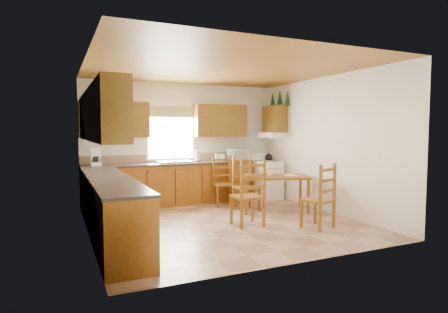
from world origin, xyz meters
name	(u,v)px	position (x,y,z in m)	size (l,w,h in m)	color
floor	(223,222)	(0.00, 0.00, 0.00)	(4.50, 4.50, 0.00)	tan
ceiling	(223,68)	(0.00, 0.00, 2.70)	(4.50, 4.50, 0.00)	brown
wall_left	(87,149)	(-2.25, 0.00, 1.35)	(4.50, 4.50, 0.00)	white
wall_right	(326,144)	(2.25, 0.00, 1.35)	(4.50, 4.50, 0.00)	white
wall_back	(183,143)	(0.00, 2.25, 1.35)	(4.50, 4.50, 0.00)	white
wall_front	(300,154)	(0.00, -2.25, 1.35)	(4.50, 4.50, 0.00)	white
lower_cab_back	(172,185)	(-0.38, 1.95, 0.44)	(3.75, 0.60, 0.88)	brown
lower_cab_left	(110,209)	(-1.95, -0.15, 0.44)	(0.60, 3.60, 0.88)	brown
counter_back	(171,164)	(-0.38, 1.95, 0.90)	(3.75, 0.63, 0.04)	#352D28
counter_left	(110,179)	(-1.95, -0.15, 0.90)	(0.63, 3.60, 0.04)	#352D28
backsplash	(168,158)	(-0.38, 2.24, 1.01)	(3.75, 0.01, 0.18)	#8A6A55
upper_cab_back_left	(114,120)	(-1.55, 2.08, 1.85)	(1.41, 0.33, 0.75)	brown
upper_cab_back_right	(220,121)	(0.86, 2.08, 1.85)	(1.25, 0.33, 0.75)	brown
upper_cab_left	(99,115)	(-2.08, -0.15, 1.85)	(0.33, 3.60, 0.75)	brown
upper_cab_stove	(275,119)	(2.08, 1.65, 1.90)	(0.33, 0.62, 0.62)	brown
range_hood	(273,135)	(2.03, 1.65, 1.52)	(0.44, 0.62, 0.12)	white
window_frame	(171,134)	(-0.30, 2.22, 1.55)	(1.13, 0.02, 1.18)	white
window_pane	(171,134)	(-0.30, 2.21, 1.55)	(1.05, 0.01, 1.10)	white
window_valance	(171,112)	(-0.30, 2.19, 2.05)	(1.19, 0.01, 0.24)	#415A2D
sink_basin	(175,162)	(-0.30, 1.95, 0.94)	(0.75, 0.45, 0.04)	silver
pine_decal_a	(287,98)	(2.21, 1.33, 2.38)	(0.22, 0.22, 0.36)	#1C4526
pine_decal_b	(280,97)	(2.21, 1.65, 2.42)	(0.22, 0.22, 0.36)	#1C4526
pine_decal_c	(272,100)	(2.21, 1.97, 2.38)	(0.22, 0.22, 0.36)	#1C4526
stove	(266,180)	(1.88, 1.68, 0.44)	(0.60, 0.62, 0.89)	white
coffeemaker	(96,158)	(-1.95, 1.90, 1.08)	(0.19, 0.23, 0.32)	white
paper_towel	(197,156)	(0.22, 1.92, 1.05)	(0.11, 0.11, 0.25)	white
toaster	(220,157)	(0.78, 1.93, 1.01)	(0.21, 0.14, 0.17)	white
microwave	(237,155)	(1.24, 1.95, 1.06)	(0.45, 0.33, 0.27)	white
dining_table	(274,193)	(1.34, 0.46, 0.36)	(1.34, 0.77, 0.72)	brown
chair_near_left	(247,192)	(0.29, -0.36, 0.57)	(0.48, 0.46, 1.14)	brown
chair_near_right	(318,196)	(1.29, -0.99, 0.54)	(0.45, 0.43, 1.08)	brown
chair_far_left	(224,181)	(0.64, 1.39, 0.53)	(0.45, 0.43, 1.06)	brown
chair_far_right	(246,184)	(0.85, 0.73, 0.54)	(0.46, 0.43, 1.09)	brown
table_paper	(291,175)	(1.67, 0.37, 0.72)	(0.21, 0.29, 0.00)	white
table_card	(270,173)	(1.26, 0.51, 0.78)	(0.09, 0.02, 0.11)	white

